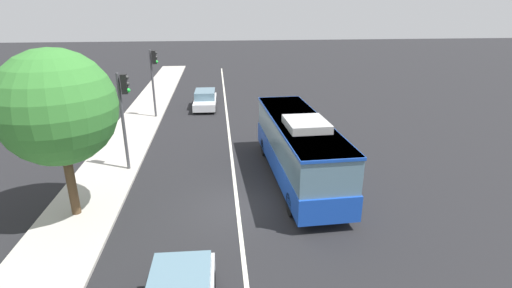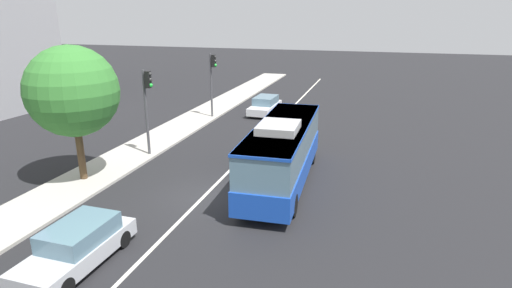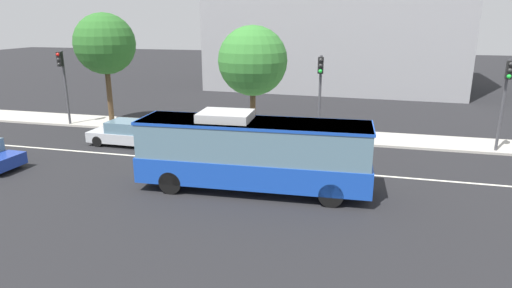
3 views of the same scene
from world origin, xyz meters
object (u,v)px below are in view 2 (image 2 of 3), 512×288
object	(u,v)px
sedan_white	(265,105)
traffic_light_far_corner	(147,98)
street_tree_kerbside_left	(73,92)
traffic_light_mid_block	(213,75)
transit_bus	(283,150)
sedan_silver	(78,245)

from	to	relation	value
sedan_white	traffic_light_far_corner	size ratio (longest dim) A/B	0.87
sedan_white	street_tree_kerbside_left	size ratio (longest dim) A/B	0.66
street_tree_kerbside_left	traffic_light_mid_block	bearing A→B (deg)	-5.42
sedan_white	traffic_light_mid_block	xyz separation A→B (m)	(-2.72, 3.62, 2.84)
transit_bus	sedan_white	distance (m)	15.44
sedan_silver	sedan_white	bearing A→B (deg)	-179.29
traffic_light_mid_block	traffic_light_far_corner	size ratio (longest dim) A/B	1.00
street_tree_kerbside_left	transit_bus	bearing A→B (deg)	-75.55
sedan_silver	traffic_light_mid_block	bearing A→B (deg)	-169.47
traffic_light_mid_block	traffic_light_far_corner	bearing A→B (deg)	-84.70
traffic_light_far_corner	sedan_silver	bearing A→B (deg)	-74.43
transit_bus	sedan_white	world-z (taller)	transit_bus
sedan_silver	sedan_white	size ratio (longest dim) A/B	1.00
transit_bus	sedan_silver	world-z (taller)	transit_bus
transit_bus	street_tree_kerbside_left	distance (m)	10.63
traffic_light_far_corner	street_tree_kerbside_left	bearing A→B (deg)	-109.03
transit_bus	traffic_light_far_corner	world-z (taller)	traffic_light_far_corner
transit_bus	traffic_light_mid_block	bearing A→B (deg)	33.31
traffic_light_far_corner	sedan_white	bearing A→B (deg)	71.95
transit_bus	sedan_white	size ratio (longest dim) A/B	2.22
transit_bus	traffic_light_far_corner	xyz separation A→B (m)	(1.92, 8.55, 1.75)
traffic_light_mid_block	sedan_white	bearing A→B (deg)	42.28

